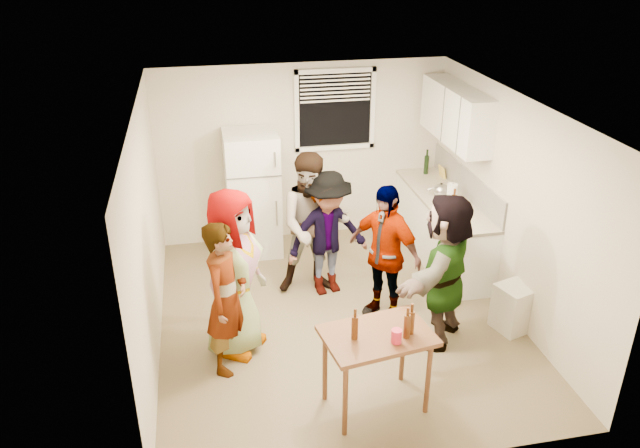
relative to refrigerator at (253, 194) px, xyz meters
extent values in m
cube|color=white|center=(0.00, 0.00, 0.00)|extent=(0.70, 0.70, 1.70)
cube|color=white|center=(2.45, -0.73, -0.42)|extent=(0.60, 2.20, 0.86)
cube|color=beige|center=(2.45, -0.73, 0.03)|extent=(0.64, 2.22, 0.04)
cube|color=beige|center=(2.74, -0.73, 0.23)|extent=(0.03, 2.20, 0.36)
cube|color=white|center=(2.58, -0.53, 1.10)|extent=(0.34, 1.60, 0.70)
cylinder|color=white|center=(2.43, -0.98, 0.05)|extent=(0.13, 0.13, 0.28)
cylinder|color=black|center=(2.50, 0.13, 0.05)|extent=(0.07, 0.07, 0.27)
cylinder|color=#47230C|center=(2.35, -1.24, 0.05)|extent=(0.06, 0.06, 0.24)
cylinder|color=#1933D4|center=(2.19, -1.43, 0.05)|extent=(0.08, 0.08, 0.11)
cube|color=#E8C650|center=(2.67, -0.05, 0.13)|extent=(0.02, 0.19, 0.16)
cube|color=silver|center=(2.63, -2.47, -0.60)|extent=(0.46, 0.46, 0.54)
cylinder|color=#47230C|center=(1.01, -3.48, -0.03)|extent=(0.06, 0.06, 0.23)
cylinder|color=#C5233D|center=(0.90, -3.53, -0.03)|extent=(0.10, 0.10, 0.13)
imported|color=gray|center=(-0.42, -2.21, -0.85)|extent=(2.02, 1.75, 0.58)
imported|color=#141933|center=(-0.51, -2.51, -0.85)|extent=(1.71, 1.31, 0.39)
imported|color=brown|center=(0.61, -1.19, -0.85)|extent=(0.99, 1.84, 0.67)
imported|color=#3A3A3E|center=(0.76, -1.27, -0.85)|extent=(1.30, 1.74, 0.59)
imported|color=black|center=(1.27, -1.91, -0.85)|extent=(1.88, 1.74, 0.40)
imported|color=tan|center=(1.76, -2.47, -0.85)|extent=(2.33, 2.32, 0.51)
camera|label=1|loc=(-0.64, -7.78, 3.25)|focal=35.00mm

